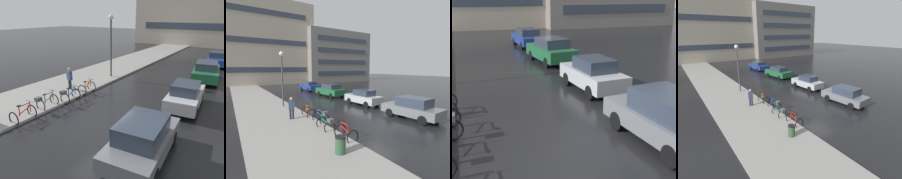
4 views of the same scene
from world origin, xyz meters
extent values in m
plane|color=black|center=(0.00, 0.00, 0.00)|extent=(140.00, 140.00, 0.00)
cube|color=gray|center=(-6.00, 10.00, 0.07)|extent=(4.80, 60.00, 0.14)
torus|color=black|center=(-3.78, -0.97, 0.37)|extent=(0.74, 0.08, 0.73)
torus|color=black|center=(-3.75, -2.06, 0.37)|extent=(0.74, 0.08, 0.73)
cube|color=red|center=(-3.76, -1.71, 0.63)|extent=(0.04, 0.04, 0.53)
cube|color=red|center=(-3.78, -1.05, 0.65)|extent=(0.04, 0.04, 0.56)
cube|color=red|center=(-3.77, -1.38, 0.87)|extent=(0.05, 0.66, 0.04)
cube|color=red|center=(-3.77, -1.40, 0.58)|extent=(0.06, 0.75, 0.27)
ellipsoid|color=black|center=(-3.76, -1.71, 0.93)|extent=(0.15, 0.26, 0.07)
cylinder|color=black|center=(-3.78, -1.05, 0.95)|extent=(0.50, 0.04, 0.03)
torus|color=black|center=(-3.99, 0.80, 0.37)|extent=(0.74, 0.06, 0.74)
torus|color=black|center=(-3.99, -0.21, 0.37)|extent=(0.74, 0.06, 0.74)
cube|color=#237042|center=(-3.99, 0.12, 0.63)|extent=(0.04, 0.04, 0.51)
cube|color=#237042|center=(-3.99, 0.73, 0.67)|extent=(0.04, 0.04, 0.60)
cube|color=#237042|center=(-3.99, 0.42, 0.89)|extent=(0.04, 0.61, 0.04)
cube|color=#237042|center=(-3.99, 0.40, 0.58)|extent=(0.04, 0.69, 0.25)
ellipsoid|color=black|center=(-3.99, 0.12, 0.91)|extent=(0.14, 0.26, 0.07)
cylinder|color=black|center=(-3.99, 0.73, 0.99)|extent=(0.50, 0.03, 0.03)
cube|color=#4C4C51|center=(-3.99, -0.33, 0.78)|extent=(0.28, 0.34, 0.22)
torus|color=black|center=(-3.60, 2.31, 0.37)|extent=(0.73, 0.09, 0.73)
torus|color=black|center=(-3.55, 1.27, 0.37)|extent=(0.73, 0.09, 0.73)
cube|color=#234CA8|center=(-3.56, 1.61, 0.64)|extent=(0.04, 0.04, 0.55)
cube|color=#234CA8|center=(-3.59, 2.23, 0.63)|extent=(0.04, 0.04, 0.54)
cube|color=#234CA8|center=(-3.58, 1.92, 0.87)|extent=(0.07, 0.63, 0.04)
cube|color=#234CA8|center=(-3.58, 1.89, 0.59)|extent=(0.07, 0.71, 0.26)
ellipsoid|color=black|center=(-3.56, 1.61, 0.95)|extent=(0.15, 0.27, 0.07)
cylinder|color=black|center=(-3.59, 2.23, 0.92)|extent=(0.50, 0.05, 0.03)
cube|color=#4C4C51|center=(-3.54, 1.15, 0.82)|extent=(0.30, 0.35, 0.22)
torus|color=black|center=(-3.69, 4.06, 0.37)|extent=(0.74, 0.06, 0.74)
torus|color=black|center=(-3.69, 3.04, 0.37)|extent=(0.74, 0.06, 0.74)
cube|color=orange|center=(-3.69, 3.37, 0.62)|extent=(0.04, 0.04, 0.50)
cube|color=orange|center=(-3.69, 3.98, 0.64)|extent=(0.04, 0.04, 0.54)
cube|color=orange|center=(-3.69, 3.68, 0.85)|extent=(0.04, 0.61, 0.04)
cube|color=orange|center=(-3.69, 3.65, 0.57)|extent=(0.04, 0.70, 0.25)
ellipsoid|color=black|center=(-3.69, 3.37, 0.90)|extent=(0.14, 0.26, 0.07)
cylinder|color=black|center=(-3.69, 3.98, 0.93)|extent=(0.50, 0.03, 0.03)
cube|color=slate|center=(2.63, -0.87, 0.63)|extent=(2.19, 4.29, 0.62)
cube|color=#2D3847|center=(2.64, -1.04, 1.28)|extent=(1.70, 2.33, 0.68)
cylinder|color=black|center=(1.69, 0.35, 0.32)|extent=(0.27, 0.66, 0.64)
cylinder|color=black|center=(3.35, 0.48, 0.32)|extent=(0.27, 0.66, 0.64)
cylinder|color=black|center=(1.90, -2.22, 0.32)|extent=(0.27, 0.66, 0.64)
cylinder|color=black|center=(3.56, -2.09, 0.32)|extent=(0.27, 0.66, 0.64)
cube|color=#B2B5BA|center=(2.71, 4.69, 0.66)|extent=(1.98, 4.00, 0.68)
cube|color=#2D3847|center=(2.72, 4.54, 1.28)|extent=(1.52, 1.99, 0.57)
cylinder|color=black|center=(1.88, 5.84, 0.32)|extent=(0.27, 0.66, 0.64)
cylinder|color=black|center=(3.35, 5.95, 0.32)|extent=(0.27, 0.66, 0.64)
cylinder|color=black|center=(2.06, 3.44, 0.32)|extent=(0.27, 0.66, 0.64)
cylinder|color=black|center=(3.54, 3.55, 0.32)|extent=(0.27, 0.66, 0.64)
cube|color=#1E6038|center=(2.63, 11.17, 0.68)|extent=(2.41, 4.44, 0.73)
cube|color=#2D3847|center=(2.65, 11.00, 1.34)|extent=(1.82, 2.37, 0.58)
cylinder|color=black|center=(1.62, 12.37, 0.32)|extent=(0.30, 0.66, 0.64)
cylinder|color=black|center=(3.31, 12.58, 0.32)|extent=(0.30, 0.66, 0.64)
cylinder|color=black|center=(1.94, 9.76, 0.32)|extent=(0.30, 0.66, 0.64)
cylinder|color=black|center=(3.63, 9.97, 0.32)|extent=(0.30, 0.66, 0.64)
cube|color=navy|center=(2.53, 17.80, 0.65)|extent=(1.95, 4.40, 0.65)
cube|color=#2D3847|center=(2.53, 17.63, 1.26)|extent=(1.54, 2.28, 0.57)
cylinder|color=black|center=(1.69, 19.10, 0.32)|extent=(0.25, 0.65, 0.64)
cylinder|color=black|center=(1.81, 16.42, 0.32)|extent=(0.25, 0.65, 0.64)
cylinder|color=black|center=(3.36, 16.50, 0.32)|extent=(0.25, 0.65, 0.64)
cylinder|color=#1E2333|center=(-5.15, 3.36, 0.41)|extent=(0.14, 0.14, 0.82)
cylinder|color=#1E2333|center=(-4.98, 3.31, 0.41)|extent=(0.14, 0.14, 0.82)
cube|color=navy|center=(-5.06, 3.33, 1.14)|extent=(0.45, 0.34, 0.63)
sphere|color=tan|center=(-5.06, 3.33, 1.59)|extent=(0.22, 0.22, 0.22)
cylinder|color=#424247|center=(-4.45, 7.79, 2.43)|extent=(0.14, 0.14, 4.85)
sphere|color=#F2EACC|center=(-4.45, 7.79, 5.02)|extent=(0.42, 0.42, 0.42)
cube|color=#333D4C|center=(-2.16, 30.97, 3.33)|extent=(19.39, 0.06, 1.10)
camera|label=1|loc=(5.51, -7.56, 5.23)|focal=35.00mm
camera|label=2|loc=(-8.78, -8.61, 3.76)|focal=28.00mm
camera|label=3|loc=(-3.13, -8.15, 4.42)|focal=50.00mm
camera|label=4|loc=(-10.58, -10.62, 6.50)|focal=28.00mm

